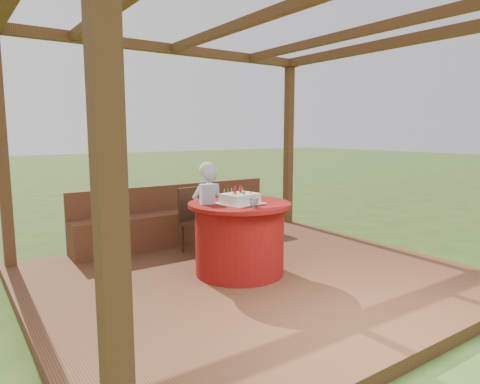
# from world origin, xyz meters

# --- Properties ---
(ground) EXTENTS (60.00, 60.00, 0.00)m
(ground) POSITION_xyz_m (0.00, 0.00, 0.00)
(ground) COLOR #2E4A18
(ground) RESTS_ON ground
(deck) EXTENTS (4.50, 4.00, 0.12)m
(deck) POSITION_xyz_m (0.00, 0.00, 0.06)
(deck) COLOR brown
(deck) RESTS_ON ground
(pergola) EXTENTS (4.50, 4.00, 2.72)m
(pergola) POSITION_xyz_m (0.00, 0.00, 2.41)
(pergola) COLOR brown
(pergola) RESTS_ON deck
(bench) EXTENTS (3.00, 0.42, 0.80)m
(bench) POSITION_xyz_m (0.00, 1.72, 0.38)
(bench) COLOR brown
(bench) RESTS_ON deck
(table) EXTENTS (1.11, 1.11, 0.79)m
(table) POSITION_xyz_m (-0.09, 0.13, 0.52)
(table) COLOR maroon
(table) RESTS_ON deck
(chair) EXTENTS (0.44, 0.44, 0.83)m
(chair) POSITION_xyz_m (-0.07, 1.16, 0.57)
(chair) COLOR #392112
(chair) RESTS_ON deck
(elderly_woman) EXTENTS (0.44, 0.31, 1.18)m
(elderly_woman) POSITION_xyz_m (-0.01, 0.94, 0.72)
(elderly_woman) COLOR #ABD0FF
(elderly_woman) RESTS_ON deck
(birthday_cake) EXTENTS (0.46, 0.46, 0.18)m
(birthday_cake) POSITION_xyz_m (-0.12, 0.09, 0.96)
(birthday_cake) COLOR white
(birthday_cake) RESTS_ON table
(gift_bag) EXTENTS (0.17, 0.13, 0.21)m
(gift_bag) POSITION_xyz_m (-0.42, 0.25, 1.01)
(gift_bag) COLOR #E191CB
(gift_bag) RESTS_ON table
(drinking_glass) EXTENTS (0.11, 0.11, 0.09)m
(drinking_glass) POSITION_xyz_m (-0.14, -0.19, 0.95)
(drinking_glass) COLOR white
(drinking_glass) RESTS_ON table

